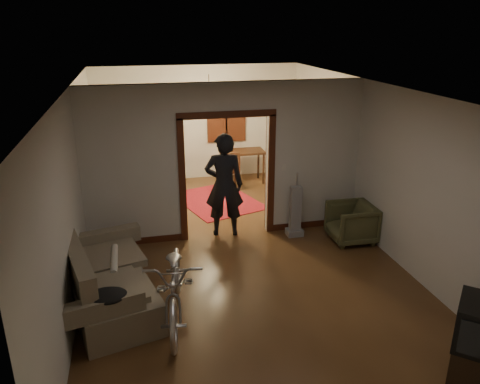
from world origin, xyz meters
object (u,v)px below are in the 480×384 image
object	(u,v)px
bicycle	(176,283)
person	(224,185)
armchair	(351,223)
desk	(242,167)
locker	(141,154)
sofa	(107,272)

from	to	relation	value
bicycle	person	world-z (taller)	person
armchair	desk	bearing A→B (deg)	-161.17
person	locker	size ratio (longest dim) A/B	1.14
bicycle	sofa	bearing A→B (deg)	156.00
person	desk	distance (m)	3.07
locker	bicycle	bearing A→B (deg)	-97.28
bicycle	desk	world-z (taller)	bicycle
person	locker	bearing A→B (deg)	-55.89
person	desk	size ratio (longest dim) A/B	1.79
sofa	desk	distance (m)	5.66
locker	sofa	bearing A→B (deg)	-107.46
desk	armchair	bearing A→B (deg)	-90.83
desk	sofa	bearing A→B (deg)	-140.87
bicycle	armchair	world-z (taller)	bicycle
bicycle	locker	size ratio (longest dim) A/B	1.18
sofa	locker	distance (m)	4.94
sofa	person	distance (m)	2.84
bicycle	desk	xyz separation A→B (m)	(2.15, 5.31, -0.13)
armchair	bicycle	bearing A→B (deg)	-61.96
sofa	person	xyz separation A→B (m)	(2.04, 1.93, 0.46)
bicycle	armchair	bearing A→B (deg)	33.97
armchair	desk	world-z (taller)	desk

